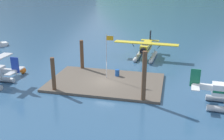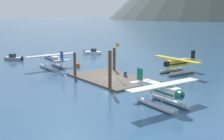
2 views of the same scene
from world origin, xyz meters
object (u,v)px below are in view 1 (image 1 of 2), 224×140
object	(u,v)px
fuel_drum	(117,73)
mooring_buoy	(23,70)
seaplane_yellow_bow_right	(146,49)
flagpole	(107,51)

from	to	relation	value
fuel_drum	mooring_buoy	distance (m)	13.24
fuel_drum	seaplane_yellow_bow_right	distance (m)	10.41
flagpole	seaplane_yellow_bow_right	world-z (taller)	flagpole
flagpole	fuel_drum	distance (m)	3.49
mooring_buoy	seaplane_yellow_bow_right	xyz separation A→B (m)	(15.84, 11.32, 1.14)
flagpole	mooring_buoy	size ratio (longest dim) A/B	6.50
fuel_drum	mooring_buoy	world-z (taller)	fuel_drum
flagpole	fuel_drum	xyz separation A→B (m)	(1.06, 1.06, -3.15)
flagpole	seaplane_yellow_bow_right	xyz separation A→B (m)	(3.72, 11.09, -2.32)
flagpole	fuel_drum	size ratio (longest dim) A/B	6.53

